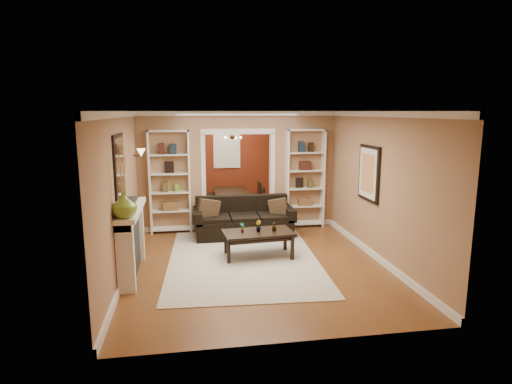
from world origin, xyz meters
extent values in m
plane|color=brown|center=(0.00, 0.00, 0.00)|extent=(8.00, 8.00, 0.00)
plane|color=white|center=(0.00, 0.00, 2.70)|extent=(8.00, 8.00, 0.00)
plane|color=#A37756|center=(0.00, 4.00, 1.35)|extent=(8.00, 0.00, 8.00)
plane|color=#A37756|center=(0.00, -4.00, 1.35)|extent=(8.00, 0.00, 8.00)
plane|color=#A37756|center=(-2.25, 0.00, 1.35)|extent=(0.00, 8.00, 8.00)
plane|color=#A37756|center=(2.25, 0.00, 1.35)|extent=(0.00, 8.00, 8.00)
cube|color=#A37756|center=(0.00, 1.20, 1.35)|extent=(4.50, 0.15, 2.70)
cube|color=maroon|center=(0.00, 3.97, 1.32)|extent=(4.44, 0.04, 2.64)
cube|color=#8CA5CC|center=(0.00, 3.93, 1.55)|extent=(0.78, 0.03, 0.98)
cube|color=beige|center=(-0.19, -1.07, 0.01)|extent=(2.91, 3.93, 0.01)
cube|color=black|center=(0.03, 0.45, 0.42)|extent=(2.17, 0.94, 0.85)
cube|color=brown|center=(-0.74, 0.43, 0.65)|extent=(0.48, 0.27, 0.47)
cube|color=brown|center=(0.79, 0.43, 0.61)|extent=(0.41, 0.25, 0.40)
cube|color=black|center=(0.11, -0.94, 0.24)|extent=(1.35, 0.82, 0.49)
imported|color=#336626|center=(-0.19, -0.94, 0.58)|extent=(0.12, 0.11, 0.19)
imported|color=#336626|center=(0.11, -0.94, 0.60)|extent=(0.12, 0.14, 0.21)
imported|color=#336626|center=(0.41, -0.94, 0.58)|extent=(0.13, 0.13, 0.17)
cube|color=white|center=(-1.55, 1.03, 1.15)|extent=(0.90, 0.30, 2.30)
cube|color=white|center=(1.55, 1.03, 1.15)|extent=(0.90, 0.30, 2.30)
cube|color=white|center=(-2.09, -1.50, 0.58)|extent=(0.32, 1.70, 1.16)
imported|color=olive|center=(-2.09, -2.20, 1.35)|extent=(0.47, 0.47, 0.38)
cube|color=silver|center=(-2.23, -1.50, 1.80)|extent=(0.03, 0.95, 1.10)
cube|color=#FFE0A5|center=(-2.15, 0.55, 1.83)|extent=(0.18, 0.18, 0.22)
cube|color=black|center=(2.21, -1.00, 1.55)|extent=(0.04, 0.85, 1.05)
imported|color=black|center=(0.03, 2.63, 0.29)|extent=(1.67, 0.93, 0.59)
cube|color=black|center=(-0.52, 2.33, 0.42)|extent=(0.45, 0.45, 0.83)
cube|color=black|center=(0.58, 2.33, 0.39)|extent=(0.51, 0.51, 0.78)
cube|color=black|center=(-0.52, 2.93, 0.46)|extent=(0.47, 0.47, 0.92)
cube|color=black|center=(0.58, 2.93, 0.40)|extent=(0.41, 0.41, 0.81)
cube|color=#362418|center=(0.00, 2.70, 2.02)|extent=(0.50, 0.50, 0.30)
camera|label=1|loc=(-1.17, -8.53, 2.70)|focal=30.00mm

